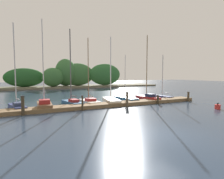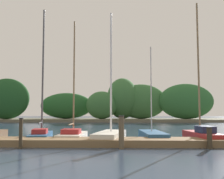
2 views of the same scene
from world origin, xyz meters
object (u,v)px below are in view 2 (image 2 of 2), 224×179
at_px(sailboat_5, 111,135).
at_px(sailboat_7, 201,134).
at_px(mooring_piling_3, 121,132).
at_px(sailboat_4, 73,134).
at_px(sailboat_6, 152,135).
at_px(mooring_piling_2, 21,133).
at_px(sailboat_3, 41,133).
at_px(mooring_piling_4, 209,138).

height_order(sailboat_5, sailboat_7, sailboat_7).
xyz_separation_m(sailboat_7, mooring_piling_3, (-4.57, -2.75, 0.32)).
distance_m(sailboat_4, sailboat_7, 7.50).
height_order(sailboat_6, sailboat_7, sailboat_7).
bearing_deg(sailboat_7, mooring_piling_2, 101.18).
bearing_deg(sailboat_3, sailboat_6, -99.54).
bearing_deg(mooring_piling_3, mooring_piling_2, 179.54).
xyz_separation_m(sailboat_7, mooring_piling_2, (-9.31, -2.71, 0.26)).
relative_size(mooring_piling_2, mooring_piling_3, 0.92).
bearing_deg(mooring_piling_2, sailboat_4, 62.33).
relative_size(sailboat_3, mooring_piling_2, 5.75).
height_order(mooring_piling_3, mooring_piling_4, mooring_piling_3).
bearing_deg(sailboat_6, mooring_piling_2, 114.64).
relative_size(sailboat_4, sailboat_6, 1.29).
bearing_deg(sailboat_7, sailboat_4, 78.53).
xyz_separation_m(mooring_piling_2, mooring_piling_4, (8.87, 0.12, -0.21)).
distance_m(sailboat_4, sailboat_5, 2.49).
xyz_separation_m(sailboat_5, mooring_piling_4, (4.70, -2.51, 0.12)).
distance_m(sailboat_5, mooring_piling_2, 4.94).
bearing_deg(sailboat_4, mooring_piling_4, -115.56).
height_order(sailboat_5, mooring_piling_4, sailboat_5).
relative_size(sailboat_5, sailboat_6, 1.31).
xyz_separation_m(sailboat_3, mooring_piling_4, (8.96, -3.52, 0.08)).
bearing_deg(sailboat_5, sailboat_4, 79.15).
xyz_separation_m(sailboat_3, sailboat_6, (6.73, -0.07, -0.15)).
relative_size(sailboat_6, mooring_piling_3, 3.71).
distance_m(sailboat_3, sailboat_7, 9.45).
height_order(mooring_piling_2, mooring_piling_4, mooring_piling_2).
height_order(sailboat_4, sailboat_5, sailboat_5).
bearing_deg(sailboat_3, sailboat_7, -104.63).
distance_m(mooring_piling_3, mooring_piling_4, 4.14).
bearing_deg(mooring_piling_4, sailboat_4, 153.94).
distance_m(sailboat_6, mooring_piling_2, 7.55).
distance_m(sailboat_7, mooring_piling_2, 9.70).
xyz_separation_m(sailboat_4, sailboat_5, (2.31, -0.92, 0.05)).
height_order(sailboat_4, mooring_piling_4, sailboat_4).
relative_size(sailboat_6, mooring_piling_2, 4.02).
bearing_deg(sailboat_4, sailboat_3, 87.86).
xyz_separation_m(sailboat_3, sailboat_7, (9.40, -0.93, 0.02)).
bearing_deg(sailboat_7, sailboat_6, 67.06).
bearing_deg(mooring_piling_3, sailboat_7, 31.01).
height_order(sailboat_3, sailboat_5, sailboat_3).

